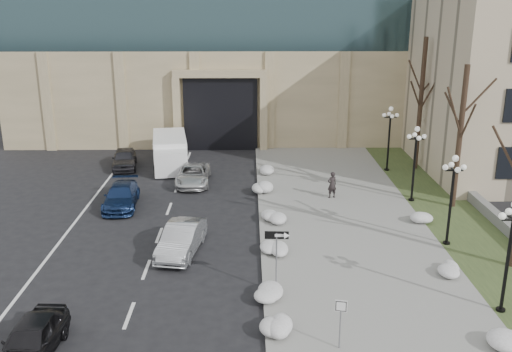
# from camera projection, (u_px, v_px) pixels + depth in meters

# --- Properties ---
(sidewalk) EXTENTS (9.00, 40.00, 0.12)m
(sidewalk) POSITION_uv_depth(u_px,v_px,m) (347.00, 233.00, 30.31)
(sidewalk) COLOR gray
(sidewalk) RESTS_ON ground
(curb) EXTENTS (0.30, 40.00, 0.14)m
(curb) POSITION_uv_depth(u_px,v_px,m) (263.00, 234.00, 30.25)
(curb) COLOR gray
(curb) RESTS_ON ground
(grass_strip) EXTENTS (4.00, 40.00, 0.10)m
(grass_strip) POSITION_uv_depth(u_px,v_px,m) (468.00, 233.00, 30.40)
(grass_strip) COLOR #344522
(grass_strip) RESTS_ON ground
(stone_wall) EXTENTS (0.50, 30.00, 0.70)m
(stone_wall) POSITION_uv_depth(u_px,v_px,m) (491.00, 214.00, 32.25)
(stone_wall) COLOR slate
(stone_wall) RESTS_ON ground
(car_a) EXTENTS (1.83, 4.12, 1.38)m
(car_a) POSITION_uv_depth(u_px,v_px,m) (31.00, 340.00, 19.75)
(car_a) COLOR black
(car_a) RESTS_ON ground
(car_b) EXTENTS (2.25, 4.66, 1.47)m
(car_b) POSITION_uv_depth(u_px,v_px,m) (182.00, 239.00, 27.92)
(car_b) COLOR #A5A8AD
(car_b) RESTS_ON ground
(car_c) EXTENTS (2.19, 4.72, 1.33)m
(car_c) POSITION_uv_depth(u_px,v_px,m) (121.00, 196.00, 34.19)
(car_c) COLOR navy
(car_c) RESTS_ON ground
(car_d) EXTENTS (2.22, 4.70, 1.30)m
(car_d) POSITION_uv_depth(u_px,v_px,m) (193.00, 175.00, 38.44)
(car_d) COLOR silver
(car_d) RESTS_ON ground
(car_e) EXTENTS (2.32, 4.39, 1.42)m
(car_e) POSITION_uv_depth(u_px,v_px,m) (124.00, 159.00, 42.05)
(car_e) COLOR #2F2E33
(car_e) RESTS_ON ground
(pedestrian) EXTENTS (0.71, 0.58, 1.68)m
(pedestrian) POSITION_uv_depth(u_px,v_px,m) (332.00, 185.00, 35.33)
(pedestrian) COLOR black
(pedestrian) RESTS_ON sidewalk
(box_truck) EXTENTS (3.33, 7.12, 2.17)m
(box_truck) POSITION_uv_depth(u_px,v_px,m) (170.00, 152.00, 42.50)
(box_truck) COLOR white
(box_truck) RESTS_ON ground
(one_way_sign) EXTENTS (1.04, 0.29, 2.80)m
(one_way_sign) POSITION_uv_depth(u_px,v_px,m) (281.00, 242.00, 23.67)
(one_way_sign) COLOR slate
(one_way_sign) RESTS_ON ground
(keep_sign) EXTENTS (0.43, 0.13, 2.02)m
(keep_sign) POSITION_uv_depth(u_px,v_px,m) (341.00, 314.00, 19.86)
(keep_sign) COLOR slate
(keep_sign) RESTS_ON ground
(snow_clump_c) EXTENTS (1.10, 1.60, 0.36)m
(snow_clump_c) POSITION_uv_depth(u_px,v_px,m) (272.00, 291.00, 23.85)
(snow_clump_c) COLOR white
(snow_clump_c) RESTS_ON sidewalk
(snow_clump_d) EXTENTS (1.10, 1.60, 0.36)m
(snow_clump_d) POSITION_uv_depth(u_px,v_px,m) (275.00, 249.00, 27.88)
(snow_clump_d) COLOR white
(snow_clump_d) RESTS_ON sidewalk
(snow_clump_e) EXTENTS (1.10, 1.60, 0.36)m
(snow_clump_e) POSITION_uv_depth(u_px,v_px,m) (270.00, 217.00, 31.98)
(snow_clump_e) COLOR white
(snow_clump_e) RESTS_ON sidewalk
(snow_clump_f) EXTENTS (1.10, 1.60, 0.36)m
(snow_clump_f) POSITION_uv_depth(u_px,v_px,m) (262.00, 188.00, 36.75)
(snow_clump_f) COLOR white
(snow_clump_f) RESTS_ON sidewalk
(snow_clump_g) EXTENTS (1.10, 1.60, 0.36)m
(snow_clump_g) POSITION_uv_depth(u_px,v_px,m) (267.00, 172.00, 40.22)
(snow_clump_g) COLOR white
(snow_clump_g) RESTS_ON sidewalk
(snow_clump_i) EXTENTS (1.10, 1.60, 0.36)m
(snow_clump_i) POSITION_uv_depth(u_px,v_px,m) (455.00, 270.00, 25.69)
(snow_clump_i) COLOR white
(snow_clump_i) RESTS_ON sidewalk
(snow_clump_j) EXTENTS (1.10, 1.60, 0.36)m
(snow_clump_j) POSITION_uv_depth(u_px,v_px,m) (417.00, 220.00, 31.56)
(snow_clump_j) COLOR white
(snow_clump_j) RESTS_ON sidewalk
(snow_clump_k) EXTENTS (1.10, 1.60, 0.36)m
(snow_clump_k) POSITION_uv_depth(u_px,v_px,m) (277.00, 328.00, 21.14)
(snow_clump_k) COLOR white
(snow_clump_k) RESTS_ON sidewalk
(lamppost_a) EXTENTS (1.18, 1.18, 4.76)m
(lamppost_a) POSITION_uv_depth(u_px,v_px,m) (510.00, 242.00, 21.84)
(lamppost_a) COLOR black
(lamppost_a) RESTS_ON ground
(lamppost_b) EXTENTS (1.18, 1.18, 4.76)m
(lamppost_b) POSITION_uv_depth(u_px,v_px,m) (452.00, 188.00, 28.05)
(lamppost_b) COLOR black
(lamppost_b) RESTS_ON ground
(lamppost_c) EXTENTS (1.18, 1.18, 4.76)m
(lamppost_c) POSITION_uv_depth(u_px,v_px,m) (415.00, 154.00, 34.25)
(lamppost_c) COLOR black
(lamppost_c) RESTS_ON ground
(lamppost_d) EXTENTS (1.18, 1.18, 4.76)m
(lamppost_d) POSITION_uv_depth(u_px,v_px,m) (390.00, 130.00, 40.46)
(lamppost_d) COLOR black
(lamppost_d) RESTS_ON ground
(tree_mid) EXTENTS (3.20, 3.20, 8.50)m
(tree_mid) POSITION_uv_depth(u_px,v_px,m) (462.00, 117.00, 32.60)
(tree_mid) COLOR black
(tree_mid) RESTS_ON ground
(tree_far) EXTENTS (3.20, 3.20, 9.50)m
(tree_far) POSITION_uv_depth(u_px,v_px,m) (422.00, 86.00, 40.05)
(tree_far) COLOR black
(tree_far) RESTS_ON ground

